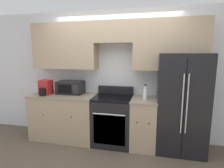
% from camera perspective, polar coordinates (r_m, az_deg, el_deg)
% --- Properties ---
extents(ground_plane, '(12.00, 12.00, 0.00)m').
position_cam_1_polar(ground_plane, '(3.40, -1.20, -20.90)').
color(ground_plane, brown).
extents(wall_back, '(8.00, 0.39, 2.60)m').
position_cam_1_polar(wall_back, '(3.51, 0.94, 6.74)').
color(wall_back, silver).
rests_on(wall_back, ground_plane).
extents(lower_cabinets_left, '(1.33, 0.64, 0.93)m').
position_cam_1_polar(lower_cabinets_left, '(3.80, -15.18, -10.13)').
color(lower_cabinets_left, tan).
rests_on(lower_cabinets_left, ground_plane).
extents(lower_cabinets_right, '(0.48, 0.64, 0.93)m').
position_cam_1_polar(lower_cabinets_right, '(3.40, 10.21, -12.30)').
color(lower_cabinets_right, tan).
rests_on(lower_cabinets_right, ground_plane).
extents(oven_range, '(0.73, 0.65, 1.09)m').
position_cam_1_polar(oven_range, '(3.47, 0.22, -11.65)').
color(oven_range, black).
rests_on(oven_range, ground_plane).
extents(refrigerator, '(0.83, 0.74, 1.74)m').
position_cam_1_polar(refrigerator, '(3.36, 21.47, -5.82)').
color(refrigerator, black).
rests_on(refrigerator, ground_plane).
extents(microwave, '(0.52, 0.35, 0.26)m').
position_cam_1_polar(microwave, '(3.70, -13.37, -1.07)').
color(microwave, black).
rests_on(microwave, lower_cabinets_left).
extents(bottle, '(0.09, 0.09, 0.28)m').
position_cam_1_polar(bottle, '(3.17, 10.83, -3.09)').
color(bottle, silver).
rests_on(bottle, lower_cabinets_right).
extents(coffee_maker, '(0.21, 0.30, 0.29)m').
position_cam_1_polar(coffee_maker, '(3.76, -20.96, -1.20)').
color(coffee_maker, '#B22323').
rests_on(coffee_maker, lower_cabinets_left).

